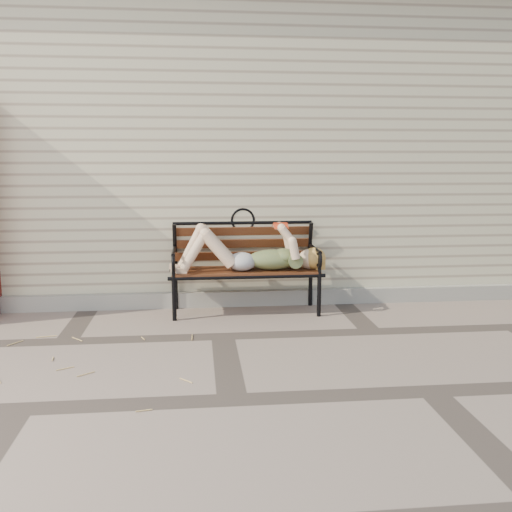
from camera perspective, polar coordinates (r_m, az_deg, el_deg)
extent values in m
plane|color=#79675D|center=(4.72, -3.33, -8.03)|extent=(80.00, 80.00, 0.00)
cube|color=beige|center=(7.49, -4.54, 10.19)|extent=(8.00, 4.00, 3.00)
cube|color=#473733|center=(7.68, -4.71, 22.59)|extent=(8.30, 4.30, 0.30)
cube|color=gray|center=(5.63, -3.80, -4.29)|extent=(8.00, 0.10, 0.15)
cylinder|color=black|center=(5.16, -8.19, -4.25)|extent=(0.04, 0.04, 0.40)
cylinder|color=black|center=(5.55, -8.04, -3.25)|extent=(0.04, 0.04, 0.40)
cylinder|color=black|center=(5.27, 6.33, -3.90)|extent=(0.04, 0.04, 0.40)
cylinder|color=black|center=(5.65, 5.47, -2.95)|extent=(0.04, 0.04, 0.40)
cube|color=#532C15|center=(5.32, -1.05, -1.50)|extent=(1.35, 0.44, 0.03)
cylinder|color=black|center=(5.13, -0.86, -2.13)|extent=(1.43, 0.04, 0.04)
cylinder|color=black|center=(5.52, -1.23, -1.27)|extent=(1.43, 0.04, 0.04)
torus|color=black|center=(5.55, -1.33, 3.62)|extent=(0.25, 0.03, 0.25)
ellipsoid|color=#0A3548|center=(5.30, 1.66, -0.36)|extent=(0.48, 0.28, 0.19)
ellipsoid|color=#0A3548|center=(5.31, 2.80, -0.01)|extent=(0.23, 0.27, 0.14)
ellipsoid|color=#BBBCC1|center=(5.28, -1.41, -0.56)|extent=(0.27, 0.30, 0.17)
sphere|color=beige|center=(5.36, 5.34, -0.29)|extent=(0.20, 0.20, 0.20)
ellipsoid|color=tan|center=(5.37, 5.81, -0.24)|extent=(0.22, 0.23, 0.20)
cube|color=red|center=(5.26, 2.45, 3.28)|extent=(0.12, 0.02, 0.02)
cube|color=white|center=(5.23, 2.51, 2.97)|extent=(0.12, 0.08, 0.04)
cube|color=white|center=(5.30, 2.39, 3.07)|extent=(0.12, 0.08, 0.04)
cube|color=red|center=(5.23, 2.51, 3.01)|extent=(0.13, 0.08, 0.05)
cube|color=red|center=(5.31, 2.38, 3.11)|extent=(0.13, 0.08, 0.05)
cylinder|color=tan|center=(4.40, -13.47, -9.53)|extent=(0.03, 0.09, 0.01)
cylinder|color=tan|center=(3.77, -22.91, -13.42)|extent=(0.10, 0.06, 0.01)
cylinder|color=tan|center=(3.83, -18.57, -12.78)|extent=(0.14, 0.04, 0.01)
cylinder|color=tan|center=(4.04, -10.44, -11.17)|extent=(0.02, 0.13, 0.01)
cylinder|color=tan|center=(3.56, -8.02, -14.07)|extent=(0.07, 0.12, 0.01)
cylinder|color=tan|center=(4.93, -14.00, -7.43)|extent=(0.08, 0.09, 0.01)
cylinder|color=tan|center=(4.07, -16.94, -11.32)|extent=(0.05, 0.11, 0.01)
cylinder|color=tan|center=(4.14, -7.79, -10.60)|extent=(0.12, 0.03, 0.01)
cylinder|color=tan|center=(3.81, -21.01, -13.01)|extent=(0.12, 0.11, 0.01)
cylinder|color=tan|center=(4.37, -24.22, -10.28)|extent=(0.11, 0.04, 0.01)
cylinder|color=tan|center=(3.68, -10.97, -13.34)|extent=(0.04, 0.11, 0.01)
cylinder|color=tan|center=(4.43, -9.82, -9.29)|extent=(0.05, 0.08, 0.01)
cylinder|color=tan|center=(4.81, -20.67, -8.24)|extent=(0.09, 0.07, 0.01)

